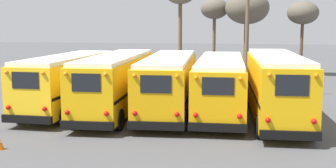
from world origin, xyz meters
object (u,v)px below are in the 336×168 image
(school_bus_4, at_px, (276,85))
(bare_tree_0, at_px, (247,9))
(school_bus_3, at_px, (220,83))
(bare_tree_3, at_px, (214,10))
(school_bus_0, at_px, (69,81))
(school_bus_1, at_px, (117,81))
(school_bus_2, at_px, (169,82))
(utility_pole, at_px, (247,25))
(bare_tree_2, at_px, (303,14))

(school_bus_4, bearing_deg, bare_tree_0, 93.81)
(school_bus_3, relative_size, bare_tree_3, 1.48)
(school_bus_0, distance_m, school_bus_1, 2.80)
(school_bus_2, relative_size, utility_pole, 1.18)
(utility_pole, bearing_deg, school_bus_3, -97.19)
(school_bus_4, height_order, bare_tree_2, bare_tree_2)
(school_bus_1, bearing_deg, utility_pole, 61.86)
(bare_tree_2, bearing_deg, school_bus_4, -101.84)
(bare_tree_3, bearing_deg, bare_tree_2, 3.86)
(school_bus_4, relative_size, bare_tree_0, 1.33)
(school_bus_2, height_order, school_bus_3, school_bus_2)
(school_bus_2, xyz_separation_m, utility_pole, (4.43, 12.95, 3.08))
(school_bus_0, height_order, bare_tree_0, bare_tree_0)
(school_bus_4, distance_m, utility_pole, 14.32)
(school_bus_0, relative_size, school_bus_4, 0.93)
(school_bus_3, distance_m, bare_tree_3, 17.75)
(bare_tree_0, relative_size, bare_tree_2, 1.12)
(school_bus_3, height_order, bare_tree_2, bare_tree_2)
(school_bus_4, height_order, utility_pole, utility_pole)
(utility_pole, relative_size, bare_tree_3, 1.29)
(bare_tree_2, bearing_deg, school_bus_2, -118.28)
(bare_tree_2, height_order, bare_tree_3, bare_tree_3)
(school_bus_2, distance_m, school_bus_3, 2.80)
(bare_tree_0, distance_m, bare_tree_2, 5.38)
(utility_pole, height_order, bare_tree_3, utility_pole)
(school_bus_2, relative_size, bare_tree_2, 1.59)
(bare_tree_3, bearing_deg, school_bus_1, -103.70)
(utility_pole, bearing_deg, school_bus_2, -108.89)
(school_bus_3, bearing_deg, school_bus_0, -176.49)
(school_bus_0, xyz_separation_m, school_bus_2, (5.61, 0.48, -0.00))
(school_bus_2, relative_size, bare_tree_0, 1.42)
(school_bus_4, height_order, bare_tree_3, bare_tree_3)
(school_bus_0, height_order, bare_tree_3, bare_tree_3)
(school_bus_1, relative_size, bare_tree_3, 1.48)
(school_bus_3, distance_m, bare_tree_2, 19.36)
(utility_pole, bearing_deg, bare_tree_0, 89.17)
(school_bus_2, distance_m, bare_tree_3, 17.80)
(school_bus_3, height_order, bare_tree_3, bare_tree_3)
(school_bus_1, xyz_separation_m, utility_pole, (7.23, 13.53, 3.04))
(school_bus_2, distance_m, utility_pole, 14.03)
(school_bus_4, bearing_deg, school_bus_2, 169.79)
(school_bus_1, bearing_deg, bare_tree_0, 66.21)
(school_bus_3, xyz_separation_m, bare_tree_2, (6.73, 17.69, 4.08))
(bare_tree_3, bearing_deg, bare_tree_0, -22.98)
(school_bus_4, xyz_separation_m, utility_pole, (-1.17, 13.96, 2.96))
(school_bus_0, xyz_separation_m, bare_tree_3, (7.13, 17.66, 4.39))
(bare_tree_0, bearing_deg, school_bus_0, -121.56)
(school_bus_4, distance_m, bare_tree_2, 19.54)
(school_bus_0, bearing_deg, school_bus_3, 3.51)
(bare_tree_0, bearing_deg, school_bus_3, -96.01)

